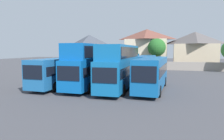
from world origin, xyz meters
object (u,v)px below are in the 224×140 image
object	(u,v)px
bus_6	(126,63)
bus_1	(61,70)
bus_7	(144,64)
tree_left_of_lot	(157,48)
bus_2	(91,63)
bus_5	(109,63)
house_terrace_left	(89,50)
house_terrace_right	(195,49)
bus_4	(152,72)
house_terrace_centre	(147,48)
bus_3	(120,64)

from	to	relation	value
bus_6	bus_1	bearing A→B (deg)	-18.08
bus_7	tree_left_of_lot	distance (m)	13.20
bus_2	bus_5	size ratio (longest dim) A/B	1.04
bus_5	house_terrace_left	world-z (taller)	house_terrace_left
bus_7	house_terrace_left	bearing A→B (deg)	-134.03
bus_1	house_terrace_right	size ratio (longest dim) A/B	1.02
bus_1	bus_5	world-z (taller)	bus_1
bus_4	house_terrace_centre	bearing A→B (deg)	-169.74
bus_3	bus_6	size ratio (longest dim) A/B	1.01
bus_7	house_terrace_right	distance (m)	21.16
bus_5	tree_left_of_lot	bearing A→B (deg)	145.60
bus_2	bus_4	world-z (taller)	bus_2
bus_4	house_terrace_left	size ratio (longest dim) A/B	1.22
bus_2	bus_7	distance (m)	14.11
bus_2	bus_5	xyz separation A→B (m)	(-1.83, 13.54, -0.94)
bus_2	bus_5	world-z (taller)	bus_2
bus_2	bus_6	world-z (taller)	bus_2
house_terrace_left	house_terrace_centre	xyz separation A→B (m)	(16.15, -1.36, 0.51)
tree_left_of_lot	house_terrace_centre	bearing A→B (deg)	120.06
bus_7	bus_6	bearing A→B (deg)	-86.79
bus_4	house_terrace_right	size ratio (longest dim) A/B	1.01
house_terrace_centre	bus_2	bearing A→B (deg)	-95.36
bus_1	bus_5	distance (m)	14.27
bus_1	bus_3	size ratio (longest dim) A/B	0.87
bus_1	bus_6	size ratio (longest dim) A/B	0.88
bus_2	bus_3	size ratio (longest dim) A/B	0.93
bus_3	bus_6	distance (m)	13.48
house_terrace_right	house_terrace_left	bearing A→B (deg)	178.82
bus_4	house_terrace_left	distance (m)	38.49
bus_2	house_terrace_left	distance (m)	35.04
bus_5	house_terrace_left	xyz separation A→B (m)	(-11.41, 18.87, 2.47)
bus_2	house_terrace_centre	xyz separation A→B (m)	(2.92, 31.05, 2.04)
bus_6	bus_7	xyz separation A→B (m)	(3.12, 0.01, -0.13)
bus_5	house_terrace_right	bearing A→B (deg)	134.94
house_terrace_centre	bus_5	bearing A→B (deg)	-105.16
bus_7	tree_left_of_lot	size ratio (longest dim) A/B	1.65
bus_3	bus_5	distance (m)	14.54
bus_4	tree_left_of_lot	size ratio (longest dim) A/B	1.49
house_terrace_right	bus_5	bearing A→B (deg)	-131.70
bus_7	bus_2	bearing A→B (deg)	-15.74
bus_3	bus_4	xyz separation A→B (m)	(3.59, -0.24, -0.75)
bus_7	house_terrace_left	world-z (taller)	house_terrace_left
bus_3	house_terrace_centre	distance (m)	31.10
house_terrace_right	bus_4	bearing A→B (deg)	-103.04
bus_6	tree_left_of_lot	bearing A→B (deg)	162.84
bus_7	house_terrace_right	bearing A→B (deg)	154.74
bus_4	house_terrace_left	world-z (taller)	house_terrace_left
bus_1	bus_3	xyz separation A→B (m)	(7.04, 0.64, 0.82)
house_terrace_left	house_terrace_right	bearing A→B (deg)	-1.18
bus_2	tree_left_of_lot	size ratio (longest dim) A/B	1.60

